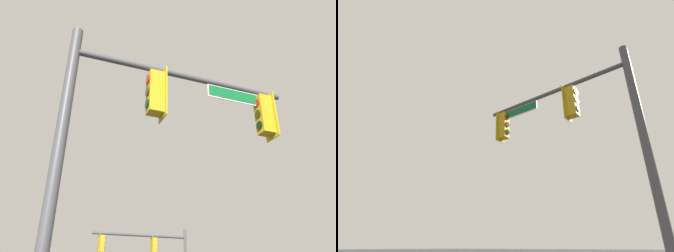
# 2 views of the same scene
# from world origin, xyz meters

# --- Properties ---
(signal_pole_near) EXTENTS (5.63, 0.75, 7.15)m
(signal_pole_near) POSITION_xyz_m (-3.66, -5.56, 4.89)
(signal_pole_near) COLOR #47474C
(signal_pole_near) RESTS_ON ground_plane
(signal_pole_far) EXTENTS (7.01, 0.93, 5.95)m
(signal_pole_far) POSITION_xyz_m (3.35, 11.61, 4.40)
(signal_pole_far) COLOR #47474C
(signal_pole_far) RESTS_ON ground_plane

